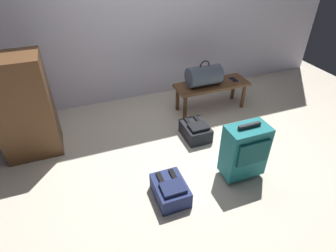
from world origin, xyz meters
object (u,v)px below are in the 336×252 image
suitcase_upright_teal (245,150)px  side_cabinet (23,108)px  cell_phone (234,79)px  backpack_dark (195,130)px  bench (212,87)px  backpack_navy (170,190)px  duffel_bag_slate (204,76)px

suitcase_upright_teal → side_cabinet: bearing=149.0°
cell_phone → side_cabinet: 2.60m
side_cabinet → backpack_dark: bearing=-13.4°
bench → suitcase_upright_teal: (-0.32, -1.28, -0.01)m
bench → backpack_navy: 1.71m
duffel_bag_slate → backpack_dark: (-0.35, -0.54, -0.42)m
backpack_navy → backpack_dark: same height
bench → backpack_navy: size_ratio=2.63×
bench → suitcase_upright_teal: 1.32m
suitcase_upright_teal → bench: bearing=75.7°
backpack_navy → side_cabinet: bearing=134.6°
suitcase_upright_teal → backpack_navy: bearing=-178.3°
duffel_bag_slate → suitcase_upright_teal: 1.30m
duffel_bag_slate → suitcase_upright_teal: (-0.19, -1.28, -0.20)m
duffel_bag_slate → cell_phone: bearing=-0.5°
suitcase_upright_teal → backpack_dark: size_ratio=1.64×
duffel_bag_slate → bench: bearing=0.0°
duffel_bag_slate → side_cabinet: (-2.13, -0.11, 0.03)m
cell_phone → backpack_navy: size_ratio=0.38×
backpack_navy → backpack_dark: bearing=51.1°
backpack_dark → cell_phone: bearing=33.3°
suitcase_upright_teal → backpack_dark: suitcase_upright_teal is taller
bench → suitcase_upright_teal: bearing=-104.3°
side_cabinet → duffel_bag_slate: bearing=2.9°
backpack_dark → side_cabinet: 1.89m
duffel_bag_slate → backpack_dark: duffel_bag_slate is taller
bench → cell_phone: 0.34m
backpack_dark → suitcase_upright_teal: bearing=-78.2°
duffel_bag_slate → side_cabinet: side_cabinet is taller
bench → backpack_dark: size_ratio=2.63×
bench → duffel_bag_slate: 0.23m
bench → backpack_dark: (-0.48, -0.54, -0.23)m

